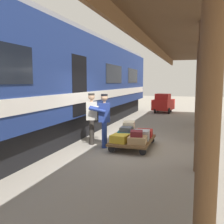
{
  "coord_description": "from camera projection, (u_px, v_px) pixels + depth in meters",
  "views": [
    {
      "loc": [
        -1.87,
        7.63,
        2.08
      ],
      "look_at": [
        0.55,
        0.29,
        1.15
      ],
      "focal_mm": 40.24,
      "sensor_mm": 36.0,
      "label": 1
    }
  ],
  "objects": [
    {
      "name": "baggage_tug",
      "position": [
        163.0,
        103.0,
        17.02
      ],
      "size": [
        1.42,
        1.88,
        1.3
      ],
      "color": "#B21E19",
      "rests_on": "ground_plane"
    },
    {
      "name": "train_car",
      "position": [
        41.0,
        82.0,
        8.8
      ],
      "size": [
        3.03,
        21.42,
        4.0
      ],
      "color": "navy",
      "rests_on": "ground_plane"
    },
    {
      "name": "suitcase_maroon_trunk",
      "position": [
        137.0,
        133.0,
        7.44
      ],
      "size": [
        0.42,
        0.46,
        0.16
      ],
      "primitive_type": "cube",
      "rotation": [
        0.0,
        0.0,
        0.19
      ],
      "color": "maroon",
      "rests_on": "suitcase_tan_vintage"
    },
    {
      "name": "suitcase_gray_aluminum",
      "position": [
        141.0,
        135.0,
        7.89
      ],
      "size": [
        0.54,
        0.54,
        0.3
      ],
      "primitive_type": "cube",
      "rotation": [
        0.0,
        0.0,
        0.09
      ],
      "color": "#9EA0A5",
      "rests_on": "luggage_cart"
    },
    {
      "name": "suitcase_yellow_case",
      "position": [
        120.0,
        138.0,
        7.57
      ],
      "size": [
        0.56,
        0.61,
        0.23
      ],
      "primitive_type": "cube",
      "rotation": [
        0.0,
        0.0,
        -0.14
      ],
      "color": "gold",
      "rests_on": "luggage_cart"
    },
    {
      "name": "ground_plane",
      "position": [
        131.0,
        147.0,
        8.02
      ],
      "size": [
        60.0,
        60.0,
        0.0
      ],
      "primitive_type": "plane",
      "color": "gray"
    },
    {
      "name": "luggage_cart",
      "position": [
        133.0,
        140.0,
        7.99
      ],
      "size": [
        1.18,
        1.87,
        0.27
      ],
      "color": "brown",
      "rests_on": "ground_plane"
    },
    {
      "name": "suitcase_cream_canvas",
      "position": [
        129.0,
        125.0,
        8.47
      ],
      "size": [
        0.47,
        0.6,
        0.25
      ],
      "primitive_type": "cube",
      "rotation": [
        0.0,
        0.0,
        0.18
      ],
      "color": "beige",
      "rests_on": "suitcase_burgundy_valise"
    },
    {
      "name": "suitcase_tan_vintage",
      "position": [
        138.0,
        140.0,
        7.41
      ],
      "size": [
        0.56,
        0.59,
        0.21
      ],
      "primitive_type": "cube",
      "rotation": [
        0.0,
        0.0,
        0.07
      ],
      "color": "tan",
      "rests_on": "luggage_cart"
    },
    {
      "name": "suitcase_teal_softside",
      "position": [
        125.0,
        135.0,
        8.06
      ],
      "size": [
        0.53,
        0.66,
        0.23
      ],
      "primitive_type": "cube",
      "rotation": [
        0.0,
        0.0,
        0.14
      ],
      "color": "#1E666B",
      "rests_on": "luggage_cart"
    },
    {
      "name": "suitcase_slate_roller",
      "position": [
        126.0,
        129.0,
        8.05
      ],
      "size": [
        0.37,
        0.49,
        0.14
      ],
      "primitive_type": "cube",
      "rotation": [
        0.0,
        0.0,
        0.05
      ],
      "color": "#4C515B",
      "rests_on": "suitcase_teal_softside"
    },
    {
      "name": "porter_in_overalls",
      "position": [
        104.0,
        119.0,
        7.94
      ],
      "size": [
        0.73,
        0.56,
        1.7
      ],
      "color": "navy",
      "rests_on": "ground_plane"
    },
    {
      "name": "suitcase_red_plastic",
      "position": [
        144.0,
        133.0,
        8.38
      ],
      "size": [
        0.54,
        0.55,
        0.22
      ],
      "primitive_type": "cube",
      "rotation": [
        0.0,
        0.0,
        0.05
      ],
      "color": "#AD231E",
      "rests_on": "luggage_cart"
    },
    {
      "name": "platform_canopy",
      "position": [
        200.0,
        39.0,
        7.02
      ],
      "size": [
        3.2,
        17.02,
        3.56
      ],
      "color": "brown",
      "rests_on": "ground_plane"
    },
    {
      "name": "porter_by_door",
      "position": [
        92.0,
        117.0,
        8.37
      ],
      "size": [
        0.74,
        0.59,
        1.7
      ],
      "color": "#332D28",
      "rests_on": "ground_plane"
    },
    {
      "name": "suitcase_burgundy_valise",
      "position": [
        129.0,
        132.0,
        8.54
      ],
      "size": [
        0.45,
        0.48,
        0.22
      ],
      "primitive_type": "cube",
      "rotation": [
        0.0,
        0.0,
        0.02
      ],
      "color": "maroon",
      "rests_on": "luggage_cart"
    }
  ]
}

